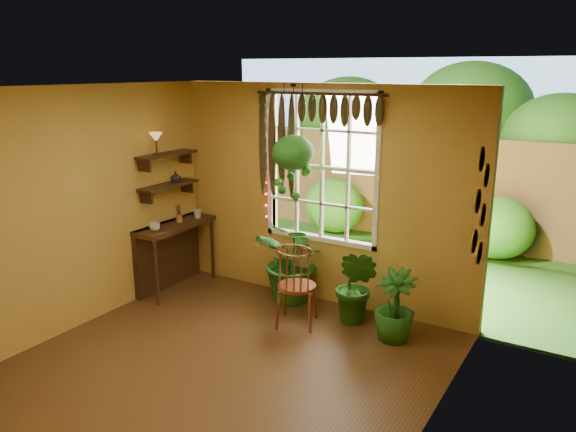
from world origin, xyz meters
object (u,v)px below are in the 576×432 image
windsor_chair (296,297)px  potted_plant_left (295,261)px  counter_ledge (170,247)px  hanging_basket (293,155)px  potted_plant_mid (356,286)px

windsor_chair → potted_plant_left: size_ratio=1.10×
counter_ledge → potted_plant_left: (1.68, 0.43, -0.02)m
hanging_basket → counter_ledge: bearing=-170.6°
windsor_chair → potted_plant_mid: (0.57, 0.38, 0.12)m
counter_ledge → windsor_chair: (2.04, -0.16, -0.21)m
potted_plant_mid → hanging_basket: bearing=176.1°
windsor_chair → potted_plant_left: (-0.36, 0.58, 0.20)m
potted_plant_mid → hanging_basket: (-0.88, 0.06, 1.43)m
potted_plant_mid → hanging_basket: 1.68m
windsor_chair → potted_plant_left: windsor_chair is taller
potted_plant_left → counter_ledge: bearing=-165.7°
counter_ledge → windsor_chair: windsor_chair is taller
windsor_chair → potted_plant_mid: size_ratio=1.29×
potted_plant_mid → counter_ledge: bearing=-175.0°
windsor_chair → potted_plant_left: 0.72m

